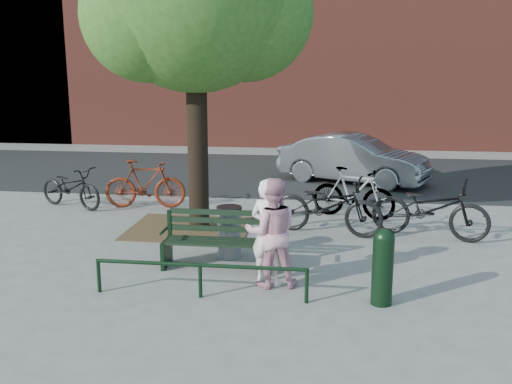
# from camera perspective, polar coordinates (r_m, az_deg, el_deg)

# --- Properties ---
(ground) EXTENTS (90.00, 90.00, 0.00)m
(ground) POSITION_cam_1_polar(r_m,az_deg,el_deg) (9.36, -3.91, -7.61)
(ground) COLOR gray
(ground) RESTS_ON ground
(dirt_pit) EXTENTS (2.40, 2.00, 0.02)m
(dirt_pit) POSITION_cam_1_polar(r_m,az_deg,el_deg) (11.62, -6.63, -3.61)
(dirt_pit) COLOR brown
(dirt_pit) RESTS_ON ground
(road) EXTENTS (40.00, 7.00, 0.01)m
(road) POSITION_cam_1_polar(r_m,az_deg,el_deg) (17.50, 1.54, 1.92)
(road) COLOR black
(road) RESTS_ON ground
(park_bench) EXTENTS (1.74, 0.54, 0.97)m
(park_bench) POSITION_cam_1_polar(r_m,az_deg,el_deg) (9.29, -3.86, -4.67)
(park_bench) COLOR black
(park_bench) RESTS_ON ground
(guard_railing) EXTENTS (3.06, 0.06, 0.51)m
(guard_railing) POSITION_cam_1_polar(r_m,az_deg,el_deg) (8.13, -5.62, -7.80)
(guard_railing) COLOR black
(guard_railing) RESTS_ON ground
(person_left) EXTENTS (0.70, 0.61, 1.62)m
(person_left) POSITION_cam_1_polar(r_m,az_deg,el_deg) (8.46, 1.24, -4.02)
(person_left) COLOR white
(person_left) RESTS_ON ground
(person_right) EXTENTS (0.89, 0.75, 1.64)m
(person_right) POSITION_cam_1_polar(r_m,az_deg,el_deg) (8.40, 1.58, -4.08)
(person_right) COLOR pink
(person_right) RESTS_ON ground
(bollard) EXTENTS (0.29, 0.29, 1.09)m
(bollard) POSITION_cam_1_polar(r_m,az_deg,el_deg) (8.00, 12.57, -7.03)
(bollard) COLOR black
(bollard) RESTS_ON ground
(litter_bin) EXTENTS (0.43, 0.43, 0.89)m
(litter_bin) POSITION_cam_1_polar(r_m,az_deg,el_deg) (9.77, -2.68, -3.97)
(litter_bin) COLOR gray
(litter_bin) RESTS_ON ground
(bicycle_a) EXTENTS (1.93, 1.29, 0.96)m
(bicycle_a) POSITION_cam_1_polar(r_m,az_deg,el_deg) (13.82, -18.04, 0.46)
(bicycle_a) COLOR black
(bicycle_a) RESTS_ON ground
(bicycle_b) EXTENTS (1.91, 0.74, 1.12)m
(bicycle_b) POSITION_cam_1_polar(r_m,az_deg,el_deg) (13.35, -11.03, 0.78)
(bicycle_b) COLOR #591C0C
(bicycle_b) RESTS_ON ground
(bicycle_c) EXTENTS (2.29, 1.25, 1.14)m
(bicycle_c) POSITION_cam_1_polar(r_m,az_deg,el_deg) (11.14, 7.14, -1.34)
(bicycle_c) COLOR black
(bicycle_c) RESTS_ON ground
(bicycle_d) EXTENTS (1.90, 1.08, 1.10)m
(bicycle_d) POSITION_cam_1_polar(r_m,az_deg,el_deg) (12.41, 9.70, -0.09)
(bicycle_d) COLOR gray
(bicycle_d) RESTS_ON ground
(bicycle_e) EXTENTS (2.32, 1.38, 1.15)m
(bicycle_e) POSITION_cam_1_polar(r_m,az_deg,el_deg) (11.30, 17.00, -1.57)
(bicycle_e) COLOR black
(bicycle_e) RESTS_ON ground
(parked_car) EXTENTS (4.36, 2.92, 1.36)m
(parked_car) POSITION_cam_1_polar(r_m,az_deg,el_deg) (16.15, 9.69, 3.28)
(parked_car) COLOR slate
(parked_car) RESTS_ON ground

